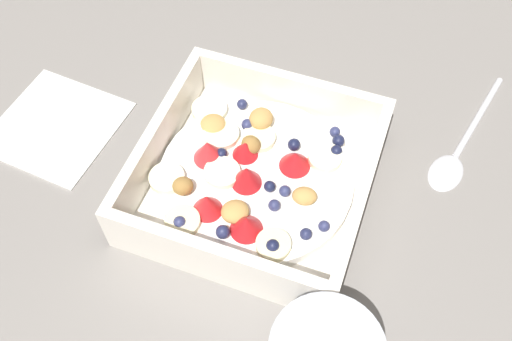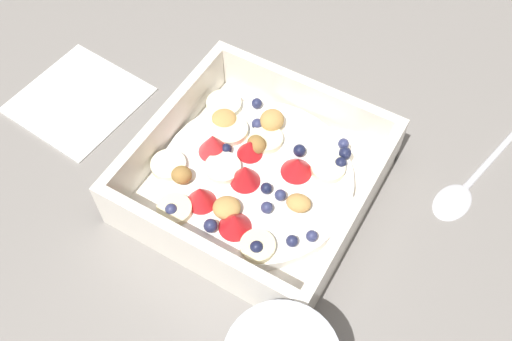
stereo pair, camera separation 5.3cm
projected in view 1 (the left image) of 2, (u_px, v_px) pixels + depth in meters
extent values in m
plane|color=gray|center=(258.00, 199.00, 0.55)|extent=(2.40, 2.40, 0.00)
cube|color=white|center=(256.00, 185.00, 0.55)|extent=(0.21, 0.21, 0.01)
cube|color=white|center=(289.00, 95.00, 0.58)|extent=(0.21, 0.01, 0.06)
cube|color=white|center=(216.00, 263.00, 0.48)|extent=(0.21, 0.01, 0.06)
cube|color=white|center=(360.00, 202.00, 0.51)|extent=(0.01, 0.19, 0.06)
cube|color=white|center=(159.00, 142.00, 0.55)|extent=(0.01, 0.19, 0.06)
cylinder|color=white|center=(256.00, 179.00, 0.54)|extent=(0.18, 0.18, 0.01)
cylinder|color=beige|center=(273.00, 245.00, 0.49)|extent=(0.04, 0.04, 0.01)
cylinder|color=#F4EAB7|center=(259.00, 138.00, 0.56)|extent=(0.04, 0.04, 0.01)
cylinder|color=#F7EFC6|center=(223.00, 171.00, 0.54)|extent=(0.04, 0.04, 0.01)
cylinder|color=#F7EFC6|center=(209.00, 110.00, 0.58)|extent=(0.05, 0.05, 0.01)
cylinder|color=beige|center=(183.00, 222.00, 0.51)|extent=(0.03, 0.03, 0.01)
cylinder|color=#F7EFC6|center=(167.00, 178.00, 0.53)|extent=(0.04, 0.04, 0.01)
cylinder|color=#F4EAB7|center=(325.00, 158.00, 0.54)|extent=(0.04, 0.04, 0.01)
cylinder|color=#F7EFC6|center=(221.00, 135.00, 0.56)|extent=(0.05, 0.05, 0.01)
cone|color=red|center=(207.00, 203.00, 0.51)|extent=(0.04, 0.04, 0.02)
cone|color=red|center=(208.00, 150.00, 0.54)|extent=(0.03, 0.03, 0.02)
cone|color=red|center=(295.00, 160.00, 0.54)|extent=(0.04, 0.04, 0.02)
cone|color=red|center=(245.00, 149.00, 0.54)|extent=(0.03, 0.03, 0.02)
cone|color=red|center=(247.00, 174.00, 0.52)|extent=(0.04, 0.04, 0.02)
cone|color=red|center=(246.00, 224.00, 0.50)|extent=(0.04, 0.04, 0.02)
sphere|color=navy|center=(335.00, 132.00, 0.56)|extent=(0.01, 0.01, 0.01)
sphere|color=#23284C|center=(223.00, 232.00, 0.50)|extent=(0.01, 0.01, 0.01)
sphere|color=navy|center=(274.00, 205.00, 0.51)|extent=(0.01, 0.01, 0.01)
sphere|color=#23284C|center=(242.00, 104.00, 0.58)|extent=(0.01, 0.01, 0.01)
sphere|color=#191E3D|center=(269.00, 188.00, 0.52)|extent=(0.01, 0.01, 0.01)
sphere|color=#191E3D|center=(222.00, 154.00, 0.54)|extent=(0.01, 0.01, 0.01)
sphere|color=#191E3D|center=(338.00, 141.00, 0.55)|extent=(0.01, 0.01, 0.01)
sphere|color=#23284C|center=(306.00, 234.00, 0.50)|extent=(0.01, 0.01, 0.01)
sphere|color=#191E3D|center=(294.00, 145.00, 0.55)|extent=(0.01, 0.01, 0.01)
sphere|color=navy|center=(247.00, 125.00, 0.56)|extent=(0.01, 0.01, 0.01)
sphere|color=#191E3D|center=(336.00, 151.00, 0.55)|extent=(0.01, 0.01, 0.01)
sphere|color=navy|center=(285.00, 190.00, 0.52)|extent=(0.01, 0.01, 0.01)
sphere|color=#191E3D|center=(273.00, 246.00, 0.49)|extent=(0.01, 0.01, 0.01)
sphere|color=navy|center=(324.00, 226.00, 0.50)|extent=(0.01, 0.01, 0.01)
sphere|color=navy|center=(180.00, 222.00, 0.50)|extent=(0.01, 0.01, 0.01)
ellipsoid|color=tan|center=(235.00, 212.00, 0.51)|extent=(0.03, 0.03, 0.01)
ellipsoid|color=olive|center=(183.00, 186.00, 0.52)|extent=(0.03, 0.02, 0.02)
ellipsoid|color=olive|center=(251.00, 145.00, 0.55)|extent=(0.02, 0.02, 0.02)
ellipsoid|color=tan|center=(261.00, 119.00, 0.56)|extent=(0.02, 0.03, 0.02)
ellipsoid|color=tan|center=(306.00, 192.00, 0.52)|extent=(0.03, 0.02, 0.01)
ellipsoid|color=tan|center=(213.00, 124.00, 0.56)|extent=(0.03, 0.03, 0.01)
ellipsoid|color=silver|center=(447.00, 171.00, 0.56)|extent=(0.04, 0.05, 0.01)
cylinder|color=silver|center=(479.00, 115.00, 0.60)|extent=(0.04, 0.12, 0.01)
cube|color=white|center=(56.00, 125.00, 0.60)|extent=(0.13, 0.13, 0.01)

